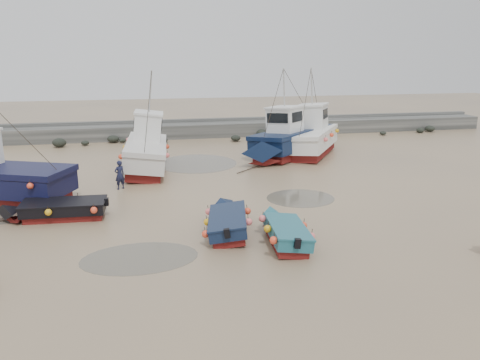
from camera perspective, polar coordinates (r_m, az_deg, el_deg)
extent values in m
plane|color=#9E845F|center=(20.98, -3.93, -5.02)|extent=(120.00, 120.00, 0.00)
cube|color=slate|center=(42.13, -8.20, 5.94)|extent=(60.00, 2.20, 1.20)
cube|color=slate|center=(43.22, -8.35, 7.14)|extent=(60.00, 0.60, 0.25)
ellipsoid|color=black|center=(39.93, -0.54, 5.15)|extent=(0.84, 0.86, 0.51)
ellipsoid|color=black|center=(41.99, 2.67, 5.69)|extent=(0.98, 1.07, 0.72)
ellipsoid|color=black|center=(43.09, 11.27, 5.56)|extent=(0.78, 0.90, 0.59)
ellipsoid|color=black|center=(47.48, 21.10, 5.67)|extent=(0.68, 0.72, 0.52)
ellipsoid|color=black|center=(44.94, 17.03, 5.50)|extent=(0.60, 0.70, 0.31)
ellipsoid|color=black|center=(40.65, -15.21, 4.87)|extent=(0.99, 0.80, 0.58)
ellipsoid|color=black|center=(42.59, 8.70, 5.46)|extent=(0.54, 0.46, 0.30)
ellipsoid|color=black|center=(41.97, 5.38, 5.46)|extent=(0.61, 0.47, 0.46)
ellipsoid|color=black|center=(48.45, 22.14, 5.84)|extent=(0.92, 0.97, 0.58)
ellipsoid|color=black|center=(40.44, -14.13, 4.70)|extent=(0.61, 0.53, 0.32)
ellipsoid|color=black|center=(42.96, 6.81, 5.67)|extent=(0.67, 0.55, 0.43)
ellipsoid|color=black|center=(40.00, -21.17, 4.27)|extent=(1.09, 0.88, 0.72)
ellipsoid|color=black|center=(40.06, -18.37, 4.31)|extent=(0.65, 0.60, 0.37)
ellipsoid|color=black|center=(41.34, 5.33, 5.45)|extent=(0.88, 0.64, 0.62)
ellipsoid|color=black|center=(39.78, -9.27, 4.81)|extent=(0.64, 0.62, 0.48)
ellipsoid|color=black|center=(41.90, 2.78, 5.46)|extent=(0.55, 0.45, 0.29)
cylinder|color=#5A5447|center=(17.70, -12.14, -9.27)|extent=(4.27, 4.27, 0.01)
cylinder|color=#5A5447|center=(24.39, 7.38, -2.20)|extent=(3.54, 3.54, 0.01)
cylinder|color=#5A5447|center=(24.10, -26.29, -3.91)|extent=(4.43, 4.43, 0.01)
cylinder|color=#5A5447|center=(32.02, -5.30, 2.05)|extent=(5.46, 5.46, 0.01)
cube|color=maroon|center=(19.46, -1.25, -6.16)|extent=(1.80, 3.26, 0.30)
cube|color=#111E38|center=(19.33, -1.25, -5.13)|extent=(2.06, 3.52, 0.45)
pyramid|color=#111E38|center=(21.08, -1.25, -2.09)|extent=(1.57, 0.97, 0.90)
cube|color=brown|center=(19.27, -1.26, -4.67)|extent=(1.67, 2.95, 0.10)
cube|color=#111E38|center=(19.24, -1.26, -4.42)|extent=(2.13, 3.61, 0.07)
cube|color=black|center=(17.65, -1.27, -6.54)|extent=(0.25, 0.22, 0.35)
cylinder|color=black|center=(22.20, -1.23, -3.76)|extent=(0.41, 1.97, 0.04)
sphere|color=#F74B2B|center=(18.08, -3.98, -6.27)|extent=(0.30, 0.30, 0.30)
sphere|color=#F74B2B|center=(18.69, 1.36, -5.51)|extent=(0.30, 0.30, 0.30)
sphere|color=#F74B2B|center=(19.31, -3.79, -4.84)|extent=(0.30, 0.30, 0.30)
sphere|color=#F74B2B|center=(19.93, 1.20, -4.17)|extent=(0.30, 0.30, 0.30)
sphere|color=#F74B2B|center=(20.55, -3.63, -3.59)|extent=(0.30, 0.30, 0.30)
cube|color=maroon|center=(18.41, 5.58, -7.51)|extent=(1.35, 2.80, 0.30)
cube|color=#205E6C|center=(18.27, 5.61, -6.43)|extent=(1.56, 3.01, 0.45)
pyramid|color=#205E6C|center=(19.78, 4.48, -3.31)|extent=(1.39, 0.82, 0.90)
cube|color=brown|center=(18.21, 5.63, -5.94)|extent=(1.26, 2.53, 0.10)
cube|color=#205E6C|center=(18.18, 5.63, -5.68)|extent=(1.62, 3.08, 0.07)
cube|color=black|center=(16.84, 6.79, -7.75)|extent=(0.23, 0.20, 0.35)
cylinder|color=black|center=(20.84, 3.97, -5.08)|extent=(0.20, 2.00, 0.04)
sphere|color=#F74B2B|center=(17.03, 3.89, -7.66)|extent=(0.30, 0.30, 0.30)
sphere|color=#F74B2B|center=(17.90, 8.51, -6.63)|extent=(0.30, 0.30, 0.30)
sphere|color=#F74B2B|center=(18.08, 3.18, -6.25)|extent=(0.30, 0.30, 0.30)
sphere|color=#F74B2B|center=(18.94, 7.56, -5.35)|extent=(0.30, 0.30, 0.30)
sphere|color=#F74B2B|center=(19.15, 2.54, -5.00)|extent=(0.30, 0.30, 0.30)
cube|color=maroon|center=(22.62, -20.56, -4.08)|extent=(3.40, 1.38, 0.30)
cube|color=black|center=(22.50, -20.65, -3.17)|extent=(3.65, 1.61, 0.45)
pyramid|color=black|center=(22.93, -25.99, -2.24)|extent=(0.79, 1.45, 0.90)
cube|color=brown|center=(22.46, -20.69, -2.77)|extent=(3.07, 1.29, 0.10)
cube|color=black|center=(22.43, -20.71, -2.55)|extent=(3.74, 1.67, 0.07)
cube|color=black|center=(22.13, -15.95, -2.60)|extent=(0.19, 0.23, 0.35)
sphere|color=#F74B2B|center=(21.44, -17.38, -3.48)|extent=(0.30, 0.30, 0.30)
sphere|color=#F74B2B|center=(23.15, -19.13, -2.26)|extent=(0.30, 0.30, 0.30)
sphere|color=#F74B2B|center=(21.82, -22.32, -3.62)|extent=(0.30, 0.30, 0.30)
sphere|color=#F74B2B|center=(23.58, -23.67, -2.40)|extent=(0.30, 0.30, 0.30)
sphere|color=#FA6B6B|center=(23.26, -24.21, -0.77)|extent=(0.30, 0.30, 0.30)
sphere|color=#FA6B6B|center=(26.38, -23.33, 1.09)|extent=(0.30, 0.30, 0.30)
cube|color=maroon|center=(30.39, -11.54, 1.62)|extent=(2.38, 6.58, 0.55)
cube|color=silver|center=(30.23, -11.61, 3.00)|extent=(2.77, 7.07, 0.95)
pyramid|color=silver|center=(34.05, -11.37, 5.55)|extent=(2.45, 1.56, 1.40)
cube|color=brown|center=(30.13, -11.67, 3.96)|extent=(2.66, 6.91, 0.08)
cube|color=silver|center=(30.10, -11.68, 4.22)|extent=(2.82, 7.23, 0.30)
cube|color=white|center=(30.87, -11.70, 6.31)|extent=(1.78, 2.09, 1.70)
cube|color=white|center=(30.75, -11.79, 7.99)|extent=(1.92, 2.26, 0.12)
cube|color=black|center=(31.85, -11.64, 7.04)|extent=(1.42, 0.13, 0.68)
cylinder|color=#B7B7B2|center=(30.62, -11.92, 10.51)|extent=(0.10, 0.10, 2.60)
cylinder|color=black|center=(35.46, -11.16, 3.15)|extent=(0.22, 3.00, 0.05)
sphere|color=#FA6B6B|center=(27.57, -14.63, 2.41)|extent=(0.30, 0.30, 0.30)
sphere|color=#FA6B6B|center=(28.76, -9.17, 3.23)|extent=(0.30, 0.30, 0.30)
sphere|color=#FA6B6B|center=(30.26, -14.13, 3.55)|extent=(0.30, 0.30, 0.30)
sphere|color=#FA6B6B|center=(31.47, -9.15, 4.25)|extent=(0.30, 0.30, 0.30)
sphere|color=#FA6B6B|center=(32.96, -13.71, 4.50)|extent=(0.30, 0.30, 0.30)
cube|color=maroon|center=(34.75, 6.49, 3.51)|extent=(6.89, 6.61, 0.55)
cube|color=#0C1A37|center=(34.61, 6.53, 4.73)|extent=(7.56, 7.27, 0.95)
pyramid|color=#0C1A37|center=(30.76, 2.56, 4.83)|extent=(2.94, 3.02, 1.40)
cube|color=brown|center=(34.52, 6.55, 5.57)|extent=(7.35, 7.07, 0.08)
cube|color=#0C1A37|center=(34.50, 6.56, 5.80)|extent=(7.72, 7.43, 0.30)
cube|color=white|center=(33.45, 5.73, 7.21)|extent=(2.79, 2.79, 1.70)
cube|color=white|center=(33.33, 5.77, 8.76)|extent=(3.02, 3.02, 0.12)
cube|color=black|center=(32.54, 4.84, 7.46)|extent=(1.16, 1.25, 0.68)
cylinder|color=#B7B7B2|center=(33.21, 5.83, 11.09)|extent=(0.10, 0.10, 2.60)
cylinder|color=black|center=(30.15, 1.31, 1.34)|extent=(2.24, 2.07, 0.05)
sphere|color=#FA6B6B|center=(36.58, 10.98, 5.67)|extent=(0.30, 0.30, 0.30)
sphere|color=#FA6B6B|center=(36.86, 5.87, 5.94)|extent=(0.30, 0.30, 0.30)
sphere|color=#FA6B6B|center=(34.39, 9.26, 5.16)|extent=(0.30, 0.30, 0.30)
sphere|color=#FA6B6B|center=(34.77, 3.86, 5.43)|extent=(0.30, 0.30, 0.30)
sphere|color=#FA6B6B|center=(32.24, 7.31, 4.58)|extent=(0.30, 0.30, 0.30)
sphere|color=#FA6B6B|center=(32.74, 1.60, 4.86)|extent=(0.30, 0.30, 0.30)
cube|color=maroon|center=(34.84, 8.64, 3.47)|extent=(5.26, 6.26, 0.55)
cube|color=white|center=(34.70, 8.69, 4.68)|extent=(5.84, 6.85, 0.95)
pyramid|color=white|center=(38.21, 10.08, 6.64)|extent=(3.04, 2.69, 1.40)
cube|color=brown|center=(34.61, 8.72, 5.52)|extent=(5.67, 6.66, 0.08)
cube|color=white|center=(34.59, 8.73, 5.74)|extent=(5.97, 7.00, 0.30)
cube|color=white|center=(35.29, 9.14, 7.51)|extent=(2.69, 2.72, 1.70)
cube|color=white|center=(35.18, 9.20, 8.98)|extent=(2.90, 2.93, 0.12)
cube|color=black|center=(36.25, 9.53, 8.09)|extent=(1.36, 0.94, 0.68)
cylinder|color=#B7B7B2|center=(35.07, 9.29, 11.18)|extent=(0.10, 0.10, 2.60)
cylinder|color=black|center=(39.54, 10.31, 4.41)|extent=(1.72, 2.51, 0.05)
sphere|color=#FA6B6B|center=(32.58, 5.12, 4.75)|extent=(0.30, 0.30, 0.30)
sphere|color=#FA6B6B|center=(32.85, 10.58, 4.64)|extent=(0.30, 0.30, 0.30)
sphere|color=#FA6B6B|center=(34.51, 6.13, 5.31)|extent=(0.30, 0.30, 0.30)
sphere|color=#FA6B6B|center=(34.83, 11.27, 5.19)|extent=(0.30, 0.30, 0.30)
sphere|color=#FA6B6B|center=(36.46, 7.03, 5.81)|extent=(0.30, 0.30, 0.30)
sphere|color=#FA6B6B|center=(36.81, 11.90, 5.68)|extent=(0.30, 0.30, 0.30)
imported|color=#171A33|center=(26.63, -14.35, -1.07)|extent=(0.70, 0.64, 1.61)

